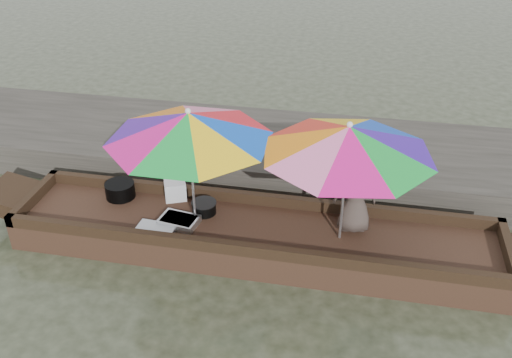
% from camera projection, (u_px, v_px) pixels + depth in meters
% --- Properties ---
extents(water, '(80.00, 80.00, 0.00)m').
position_uv_depth(water, '(254.00, 250.00, 7.32)').
color(water, '#292E1C').
rests_on(water, ground).
extents(dock, '(22.00, 2.20, 0.50)m').
position_uv_depth(dock, '(282.00, 153.00, 9.04)').
color(dock, '#2D2B26').
rests_on(dock, ground).
extents(boat_hull, '(6.12, 1.20, 0.35)m').
position_uv_depth(boat_hull, '(254.00, 239.00, 7.23)').
color(boat_hull, '#42271B').
rests_on(boat_hull, water).
extents(cooking_pot, '(0.40, 0.40, 0.21)m').
position_uv_depth(cooking_pot, '(120.00, 190.00, 7.70)').
color(cooking_pot, black).
rests_on(cooking_pot, boat_hull).
extents(tray_crayfish, '(0.52, 0.40, 0.09)m').
position_uv_depth(tray_crayfish, '(179.00, 221.00, 7.18)').
color(tray_crayfish, silver).
rests_on(tray_crayfish, boat_hull).
extents(tray_scallop, '(0.50, 0.36, 0.06)m').
position_uv_depth(tray_scallop, '(155.00, 231.00, 7.03)').
color(tray_scallop, silver).
rests_on(tray_scallop, boat_hull).
extents(charcoal_grill, '(0.31, 0.31, 0.15)m').
position_uv_depth(charcoal_grill, '(204.00, 208.00, 7.38)').
color(charcoal_grill, black).
rests_on(charcoal_grill, boat_hull).
extents(supply_bag, '(0.34, 0.31, 0.26)m').
position_uv_depth(supply_bag, '(175.00, 190.00, 7.65)').
color(supply_bag, silver).
rests_on(supply_bag, boat_hull).
extents(vendor, '(0.57, 0.42, 1.07)m').
position_uv_depth(vendor, '(356.00, 192.00, 6.85)').
color(vendor, '#433832').
rests_on(vendor, boat_hull).
extents(umbrella_bow, '(2.62, 2.62, 1.55)m').
position_uv_depth(umbrella_bow, '(192.00, 168.00, 6.87)').
color(umbrella_bow, blue).
rests_on(umbrella_bow, boat_hull).
extents(umbrella_stern, '(2.40, 2.40, 1.55)m').
position_uv_depth(umbrella_stern, '(344.00, 183.00, 6.56)').
color(umbrella_stern, '#3C14A5').
rests_on(umbrella_stern, boat_hull).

